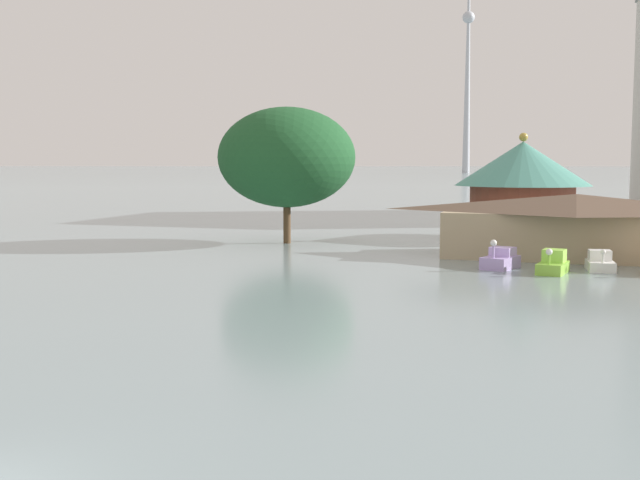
% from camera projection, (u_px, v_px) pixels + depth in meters
% --- Properties ---
extents(pedal_boat_lavender, '(2.24, 2.84, 1.77)m').
position_uv_depth(pedal_boat_lavender, '(501.00, 260.00, 45.64)').
color(pedal_boat_lavender, '#B299D8').
rests_on(pedal_boat_lavender, ground).
extents(pedal_boat_lime, '(1.82, 2.88, 1.49)m').
position_uv_depth(pedal_boat_lime, '(553.00, 264.00, 43.75)').
color(pedal_boat_lime, '#8CCC3F').
rests_on(pedal_boat_lime, ground).
extents(pedal_boat_white, '(1.66, 2.52, 1.32)m').
position_uv_depth(pedal_boat_white, '(600.00, 263.00, 44.84)').
color(pedal_boat_white, white).
rests_on(pedal_boat_white, ground).
extents(boathouse, '(17.71, 7.45, 4.13)m').
position_uv_depth(boathouse, '(575.00, 225.00, 50.45)').
color(boathouse, tan).
rests_on(boathouse, ground).
extents(green_roof_pavilion, '(10.80, 10.80, 8.48)m').
position_uv_depth(green_roof_pavilion, '(522.00, 184.00, 62.97)').
color(green_roof_pavilion, brown).
rests_on(green_roof_pavilion, ground).
extents(shoreline_tree_tall_left, '(10.38, 10.38, 10.28)m').
position_uv_depth(shoreline_tree_tall_left, '(287.00, 157.00, 59.19)').
color(shoreline_tree_tall_left, brown).
rests_on(shoreline_tree_tall_left, ground).
extents(distant_broadcast_tower, '(6.24, 6.24, 156.67)m').
position_uv_depth(distant_broadcast_tower, '(468.00, 38.00, 403.29)').
color(distant_broadcast_tower, '#B7BCC6').
rests_on(distant_broadcast_tower, ground).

